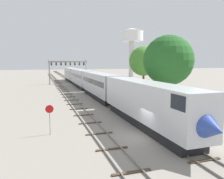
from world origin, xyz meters
The scene contains 9 objects.
ground_plane centered at (0.00, 0.00, 0.00)m, with size 400.00×400.00×0.00m, color gray.
track_main centered at (2.00, 60.00, 0.07)m, with size 2.60×200.00×0.16m.
track_near centered at (-3.50, 40.00, 0.07)m, with size 2.60×160.00×0.16m.
passenger_train centered at (2.00, 33.47, 2.60)m, with size 3.04×79.87×4.80m.
signal_gantry centered at (-0.25, 53.35, 5.70)m, with size 12.10×0.49×7.65m.
water_tower centered at (33.40, 82.05, 18.22)m, with size 10.84×10.84×22.84m.
stop_sign centered at (-8.00, 3.27, 1.87)m, with size 0.76×0.08×2.88m.
trackside_tree_left centered at (17.44, 35.77, 7.18)m, with size 7.80×7.80×11.09m.
trackside_tree_mid centered at (10.55, 12.79, 7.15)m, with size 7.90×7.90×11.12m.
Camera 1 is at (-8.71, -18.21, 6.88)m, focal length 35.90 mm.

